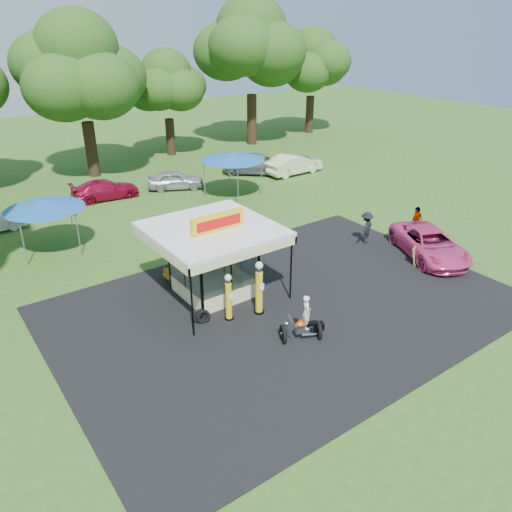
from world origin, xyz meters
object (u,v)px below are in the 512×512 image
at_px(a_frame_sign, 417,256).
at_px(tent_east, 233,157).
at_px(motorcycle, 304,322).
at_px(gas_station_kiosk, 213,259).
at_px(spectator_east_b, 416,221).
at_px(bg_car_d, 257,164).
at_px(tent_west, 44,205).
at_px(pink_sedan, 430,244).
at_px(kiosk_car, 191,267).
at_px(gas_pump_right, 259,289).
at_px(spectator_east_a, 366,228).
at_px(bg_car_c, 175,180).
at_px(bg_car_e, 294,164).
at_px(gas_pump_left, 229,298).
at_px(bg_car_b, 105,190).

bearing_deg(a_frame_sign, tent_east, 75.08).
bearing_deg(motorcycle, gas_station_kiosk, 124.62).
distance_m(motorcycle, spectator_east_b, 13.09).
height_order(bg_car_d, tent_west, tent_west).
height_order(a_frame_sign, pink_sedan, pink_sedan).
bearing_deg(kiosk_car, bg_car_d, -46.13).
bearing_deg(tent_west, a_frame_sign, -41.10).
relative_size(a_frame_sign, tent_east, 0.21).
bearing_deg(spectator_east_b, bg_car_d, -97.73).
bearing_deg(gas_pump_right, spectator_east_a, 14.98).
bearing_deg(motorcycle, tent_east, 89.69).
bearing_deg(bg_car_c, bg_car_e, -76.46).
relative_size(gas_station_kiosk, a_frame_sign, 5.52).
relative_size(gas_pump_left, tent_west, 0.52).
bearing_deg(bg_car_b, bg_car_e, -96.01).
height_order(gas_pump_left, bg_car_e, gas_pump_left).
height_order(gas_station_kiosk, gas_pump_left, gas_station_kiosk).
height_order(gas_station_kiosk, tent_west, gas_station_kiosk).
bearing_deg(motorcycle, tent_west, 135.81).
height_order(motorcycle, kiosk_car, motorcycle).
bearing_deg(pink_sedan, spectator_east_b, 77.06).
xyz_separation_m(a_frame_sign, bg_car_c, (-4.28, 19.08, 0.21)).
xyz_separation_m(kiosk_car, bg_car_c, (5.95, 13.17, 0.23)).
bearing_deg(spectator_east_a, tent_west, -52.72).
distance_m(motorcycle, spectator_east_a, 10.51).
bearing_deg(bg_car_d, a_frame_sign, -147.42).
bearing_deg(gas_pump_left, bg_car_d, 50.98).
height_order(spectator_east_a, bg_car_e, spectator_east_a).
bearing_deg(tent_east, bg_car_c, 124.79).
height_order(a_frame_sign, spectator_east_a, spectator_east_a).
bearing_deg(spectator_east_a, kiosk_car, -33.11).
height_order(gas_station_kiosk, bg_car_c, gas_station_kiosk).
distance_m(pink_sedan, bg_car_c, 19.62).
bearing_deg(kiosk_car, spectator_east_b, -103.95).
bearing_deg(kiosk_car, bg_car_c, -24.32).
distance_m(spectator_east_b, tent_west, 21.18).
bearing_deg(tent_east, gas_pump_right, -119.44).
height_order(pink_sedan, spectator_east_a, spectator_east_a).
bearing_deg(tent_east, tent_west, -171.61).
height_order(spectator_east_a, bg_car_d, spectator_east_a).
distance_m(motorcycle, kiosk_car, 7.62).
distance_m(gas_pump_left, a_frame_sign, 11.02).
height_order(kiosk_car, bg_car_d, bg_car_d).
xyz_separation_m(gas_pump_right, tent_east, (7.99, 14.16, 1.67)).
bearing_deg(spectator_east_a, gas_pump_left, -8.55).
xyz_separation_m(spectator_east_b, tent_east, (-4.70, 12.60, 1.96)).
xyz_separation_m(pink_sedan, bg_car_e, (4.25, 16.67, 0.07)).
xyz_separation_m(bg_car_c, tent_east, (2.71, -3.90, 2.17)).
bearing_deg(gas_pump_right, spectator_east_b, 7.02).
xyz_separation_m(gas_pump_left, pink_sedan, (12.26, -1.08, -0.28)).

